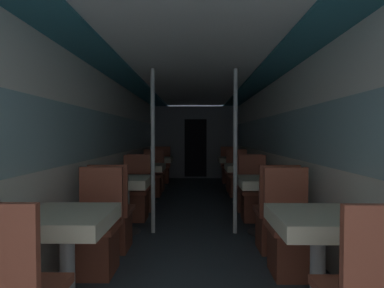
% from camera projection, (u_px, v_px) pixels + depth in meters
% --- Properties ---
extents(wall_left, '(0.05, 10.00, 2.09)m').
position_uv_depth(wall_left, '(117.00, 146.00, 4.84)').
color(wall_left, silver).
rests_on(wall_left, ground_plane).
extents(wall_right, '(0.05, 10.00, 2.09)m').
position_uv_depth(wall_right, '(273.00, 146.00, 4.80)').
color(wall_right, silver).
rests_on(wall_right, ground_plane).
extents(ceiling_panel, '(2.53, 10.00, 0.07)m').
position_uv_depth(ceiling_panel, '(195.00, 80.00, 4.79)').
color(ceiling_panel, white).
rests_on(ceiling_panel, wall_left).
extents(bulkhead_far, '(2.48, 0.09, 2.09)m').
position_uv_depth(bulkhead_far, '(196.00, 142.00, 8.72)').
color(bulkhead_far, slate).
rests_on(bulkhead_far, ground_plane).
extents(dining_table_left_0, '(0.62, 0.62, 0.71)m').
position_uv_depth(dining_table_left_0, '(67.00, 228.00, 2.10)').
color(dining_table_left_0, '#4C4C51').
rests_on(dining_table_left_0, ground_plane).
extents(chair_left_far_0, '(0.41, 0.41, 0.95)m').
position_uv_depth(chair_left_far_0, '(96.00, 241.00, 2.71)').
color(chair_left_far_0, brown).
rests_on(chair_left_far_0, ground_plane).
extents(dining_table_left_1, '(0.62, 0.62, 0.71)m').
position_uv_depth(dining_table_left_1, '(125.00, 186.00, 3.82)').
color(dining_table_left_1, '#4C4C51').
rests_on(dining_table_left_1, ground_plane).
extents(chair_left_near_1, '(0.41, 0.41, 0.95)m').
position_uv_depth(chair_left_near_1, '(112.00, 224.00, 3.24)').
color(chair_left_near_1, brown).
rests_on(chair_left_near_1, ground_plane).
extents(chair_left_far_1, '(0.41, 0.41, 0.95)m').
position_uv_depth(chair_left_far_1, '(135.00, 200.00, 4.43)').
color(chair_left_far_1, brown).
rests_on(chair_left_far_1, ground_plane).
extents(support_pole_left_1, '(0.05, 0.05, 2.09)m').
position_uv_depth(support_pole_left_1, '(153.00, 151.00, 3.81)').
color(support_pole_left_1, silver).
rests_on(support_pole_left_1, ground_plane).
extents(dining_table_left_2, '(0.62, 0.62, 0.71)m').
position_uv_depth(dining_table_left_2, '(148.00, 170.00, 5.55)').
color(dining_table_left_2, '#4C4C51').
rests_on(dining_table_left_2, ground_plane).
extents(chair_left_near_2, '(0.41, 0.41, 0.95)m').
position_uv_depth(chair_left_near_2, '(142.00, 193.00, 4.96)').
color(chair_left_near_2, brown).
rests_on(chair_left_near_2, ground_plane).
extents(chair_left_far_2, '(0.41, 0.41, 0.95)m').
position_uv_depth(chair_left_far_2, '(152.00, 182.00, 6.15)').
color(chair_left_far_2, brown).
rests_on(chair_left_far_2, ground_plane).
extents(dining_table_left_3, '(0.62, 0.62, 0.71)m').
position_uv_depth(dining_table_left_3, '(159.00, 162.00, 7.27)').
color(dining_table_left_3, '#4C4C51').
rests_on(dining_table_left_3, ground_plane).
extents(chair_left_near_3, '(0.41, 0.41, 0.95)m').
position_uv_depth(chair_left_near_3, '(156.00, 178.00, 6.68)').
color(chair_left_near_3, brown).
rests_on(chair_left_near_3, ground_plane).
extents(chair_left_far_3, '(0.41, 0.41, 0.95)m').
position_uv_depth(chair_left_far_3, '(162.00, 172.00, 7.87)').
color(chair_left_far_3, brown).
rests_on(chair_left_far_3, ground_plane).
extents(dining_table_right_0, '(0.62, 0.62, 0.71)m').
position_uv_depth(dining_table_right_0, '(318.00, 229.00, 2.07)').
color(dining_table_right_0, '#4C4C51').
rests_on(dining_table_right_0, ground_plane).
extents(chair_right_far_0, '(0.41, 0.41, 0.95)m').
position_uv_depth(chair_right_far_0, '(291.00, 242.00, 2.68)').
color(chair_right_far_0, brown).
rests_on(chair_right_far_0, ground_plane).
extents(dining_table_right_1, '(0.62, 0.62, 0.71)m').
position_uv_depth(dining_table_right_1, '(263.00, 187.00, 3.80)').
color(dining_table_right_1, '#4C4C51').
rests_on(dining_table_right_1, ground_plane).
extents(chair_right_near_1, '(0.41, 0.41, 0.95)m').
position_uv_depth(chair_right_near_1, '(275.00, 224.00, 3.21)').
color(chair_right_near_1, brown).
rests_on(chair_right_near_1, ground_plane).
extents(chair_right_far_1, '(0.41, 0.41, 0.95)m').
position_uv_depth(chair_right_far_1, '(254.00, 200.00, 4.40)').
color(chair_right_far_1, brown).
rests_on(chair_right_far_1, ground_plane).
extents(support_pole_right_1, '(0.05, 0.05, 2.09)m').
position_uv_depth(support_pole_right_1, '(235.00, 151.00, 3.79)').
color(support_pole_right_1, silver).
rests_on(support_pole_right_1, ground_plane).
extents(dining_table_right_2, '(0.62, 0.62, 0.71)m').
position_uv_depth(dining_table_right_2, '(242.00, 171.00, 5.52)').
color(dining_table_right_2, '#4C4C51').
rests_on(dining_table_right_2, ground_plane).
extents(chair_right_near_2, '(0.41, 0.41, 0.95)m').
position_uv_depth(chair_right_near_2, '(248.00, 193.00, 4.93)').
color(chair_right_near_2, brown).
rests_on(chair_right_near_2, ground_plane).
extents(chair_right_far_2, '(0.41, 0.41, 0.95)m').
position_uv_depth(chair_right_far_2, '(238.00, 182.00, 6.12)').
color(chair_right_far_2, brown).
rests_on(chair_right_far_2, ground_plane).
extents(dining_table_right_3, '(0.62, 0.62, 0.71)m').
position_uv_depth(dining_table_right_3, '(232.00, 162.00, 7.24)').
color(dining_table_right_3, '#4C4C51').
rests_on(dining_table_right_3, ground_plane).
extents(chair_right_near_3, '(0.41, 0.41, 0.95)m').
position_uv_depth(chair_right_near_3, '(235.00, 178.00, 6.65)').
color(chair_right_near_3, brown).
rests_on(chair_right_near_3, ground_plane).
extents(chair_right_far_3, '(0.41, 0.41, 0.95)m').
position_uv_depth(chair_right_far_3, '(229.00, 172.00, 7.85)').
color(chair_right_far_3, brown).
rests_on(chair_right_far_3, ground_plane).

